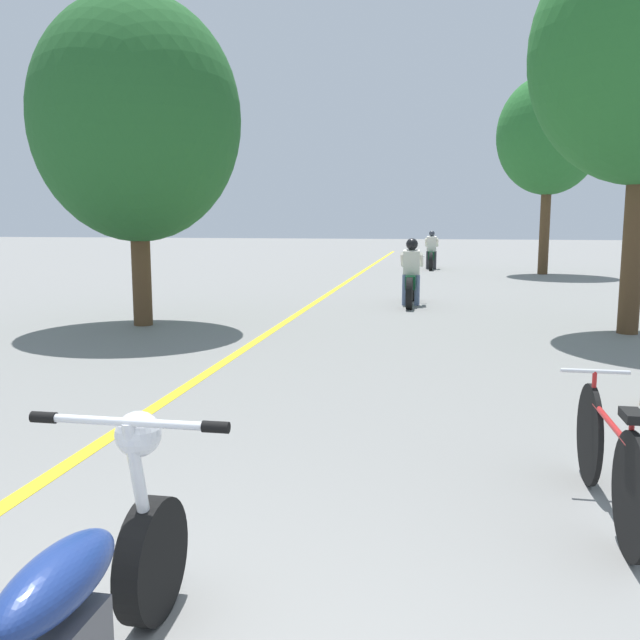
% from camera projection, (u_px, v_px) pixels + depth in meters
% --- Properties ---
extents(lane_stripe_center, '(0.14, 48.00, 0.01)m').
position_uv_depth(lane_stripe_center, '(312.00, 305.00, 14.31)').
color(lane_stripe_center, yellow).
rests_on(lane_stripe_center, ground).
extents(roadside_tree_right_far, '(3.29, 2.96, 6.35)m').
position_uv_depth(roadside_tree_right_far, '(549.00, 136.00, 21.58)').
color(roadside_tree_right_far, '#513A23').
rests_on(roadside_tree_right_far, ground).
extents(roadside_tree_left, '(3.48, 3.13, 5.42)m').
position_uv_depth(roadside_tree_left, '(136.00, 120.00, 11.10)').
color(roadside_tree_left, '#513A23').
rests_on(roadside_tree_left, ground).
extents(motorcycle_foreground, '(0.87, 2.04, 1.00)m').
position_uv_depth(motorcycle_foreground, '(69.00, 621.00, 2.37)').
color(motorcycle_foreground, black).
rests_on(motorcycle_foreground, ground).
extents(motorcycle_rider_lead, '(0.50, 2.06, 1.40)m').
position_uv_depth(motorcycle_rider_lead, '(411.00, 280.00, 14.23)').
color(motorcycle_rider_lead, black).
rests_on(motorcycle_rider_lead, ground).
extents(motorcycle_rider_far, '(0.50, 2.13, 1.38)m').
position_uv_depth(motorcycle_rider_far, '(431.00, 255.00, 24.44)').
color(motorcycle_rider_far, black).
rests_on(motorcycle_rider_far, ground).
extents(bicycle_parked, '(0.44, 1.75, 0.81)m').
position_uv_depth(bicycle_parked, '(608.00, 457.00, 4.09)').
color(bicycle_parked, black).
rests_on(bicycle_parked, ground).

